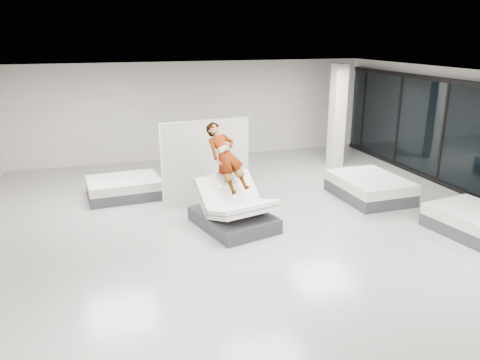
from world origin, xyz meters
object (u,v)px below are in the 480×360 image
at_px(hero_bed, 234,211).
at_px(flat_bed_right_near, 479,223).
at_px(flat_bed_left_far, 124,188).
at_px(flat_bed_right_far, 369,187).
at_px(person, 226,171).
at_px(remote, 243,182).
at_px(divider_panel, 206,162).
at_px(column, 337,116).

relative_size(hero_bed, flat_bed_right_near, 1.01).
distance_m(flat_bed_right_near, flat_bed_left_far, 8.38).
bearing_deg(flat_bed_right_far, person, -173.66).
xyz_separation_m(hero_bed, remote, (0.22, 0.03, 0.64)).
relative_size(flat_bed_right_far, flat_bed_right_near, 0.99).
distance_m(divider_panel, column, 5.12).
bearing_deg(hero_bed, person, 104.27).
height_order(flat_bed_right_near, flat_bed_left_far, flat_bed_right_near).
bearing_deg(divider_panel, remote, -85.80).
relative_size(hero_bed, remote, 14.85).
xyz_separation_m(hero_bed, flat_bed_right_far, (3.88, 0.76, -0.08)).
bearing_deg(remote, flat_bed_left_far, 116.42).
bearing_deg(remote, person, 122.15).
height_order(hero_bed, remote, hero_bed).
bearing_deg(person, column, 22.46).
xyz_separation_m(person, remote, (0.30, -0.28, -0.19)).
height_order(divider_panel, column, column).
height_order(hero_bed, flat_bed_right_near, hero_bed).
height_order(hero_bed, column, column).
relative_size(divider_panel, flat_bed_right_far, 1.12).
bearing_deg(column, flat_bed_left_far, -171.58).
bearing_deg(flat_bed_right_far, divider_panel, 165.75).
distance_m(person, column, 5.76).
bearing_deg(person, remote, -57.85).
xyz_separation_m(person, flat_bed_right_far, (3.96, 0.44, -0.91)).
distance_m(person, flat_bed_right_near, 5.45).
distance_m(remote, column, 5.72).
xyz_separation_m(remote, column, (4.31, 3.72, 0.60)).
distance_m(person, remote, 0.46).
bearing_deg(flat_bed_right_near, flat_bed_right_far, 108.18).
distance_m(hero_bed, flat_bed_right_near, 5.17).
xyz_separation_m(person, divider_panel, (-0.09, 1.47, -0.15)).
bearing_deg(hero_bed, divider_panel, 95.35).
xyz_separation_m(remote, flat_bed_left_far, (-2.35, 2.74, -0.75)).
height_order(flat_bed_right_near, column, column).
relative_size(divider_panel, flat_bed_left_far, 1.22).
relative_size(person, flat_bed_left_far, 0.88).
bearing_deg(flat_bed_left_far, remote, -49.30).
relative_size(person, remote, 11.85).
relative_size(divider_panel, flat_bed_right_near, 1.11).
bearing_deg(divider_panel, flat_bed_right_near, -45.45).
bearing_deg(column, divider_panel, -157.22).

